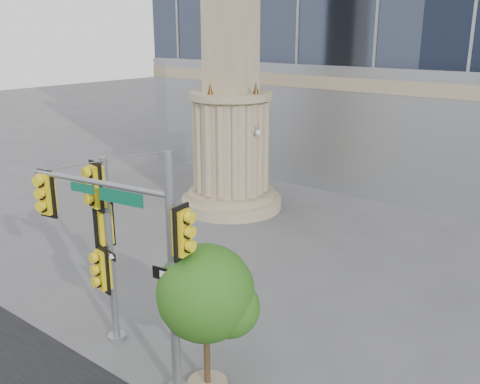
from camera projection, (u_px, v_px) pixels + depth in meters
The scene contains 5 objects.
ground at pixel (188, 343), 13.50m from camera, with size 120.00×120.00×0.00m, color #545456.
monument at pixel (231, 82), 22.20m from camera, with size 4.40×4.40×16.60m.
main_signal_pole at pixel (134, 241), 11.20m from camera, with size 4.16×1.01×5.39m.
secondary_signal_pole at pixel (104, 237), 12.85m from camera, with size 0.83×0.71×4.78m.
street_tree at pixel (208, 297), 11.25m from camera, with size 2.14×2.09×3.33m.
Camera 1 is at (8.38, -8.41, 7.59)m, focal length 40.00 mm.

